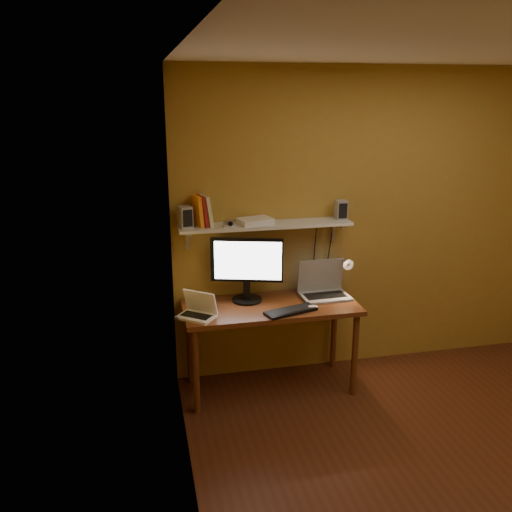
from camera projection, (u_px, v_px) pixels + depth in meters
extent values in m
cube|color=#542815|center=(457.00, 472.00, 3.55)|extent=(3.40, 3.20, 0.02)
cube|color=silver|center=(512.00, 46.00, 2.80)|extent=(3.40, 3.20, 0.02)
cube|color=#A88A33|center=(369.00, 223.00, 4.68)|extent=(3.40, 0.02, 2.60)
cube|color=#A88A33|center=(189.00, 308.00, 2.82)|extent=(0.02, 3.20, 2.60)
cube|color=brown|center=(271.00, 307.00, 4.34)|extent=(1.40, 0.60, 0.04)
cylinder|color=brown|center=(196.00, 372.00, 4.09)|extent=(0.05, 0.05, 0.71)
cylinder|color=brown|center=(355.00, 355.00, 4.36)|extent=(0.05, 0.05, 0.71)
cylinder|color=brown|center=(190.00, 344.00, 4.54)|extent=(0.05, 0.05, 0.71)
cylinder|color=brown|center=(334.00, 330.00, 4.81)|extent=(0.05, 0.05, 0.71)
cube|color=silver|center=(266.00, 225.00, 4.34)|extent=(1.40, 0.25, 0.02)
cube|color=silver|center=(187.00, 238.00, 4.34)|extent=(0.03, 0.03, 0.18)
cube|color=silver|center=(334.00, 230.00, 4.60)|extent=(0.03, 0.03, 0.18)
cylinder|color=black|center=(247.00, 300.00, 4.42)|extent=(0.30, 0.30, 0.02)
cube|color=black|center=(247.00, 289.00, 4.39)|extent=(0.07, 0.06, 0.18)
cube|color=black|center=(247.00, 260.00, 4.32)|extent=(0.57, 0.19, 0.36)
cube|color=white|center=(247.00, 261.00, 4.30)|extent=(0.52, 0.15, 0.31)
cube|color=#999BA1|center=(325.00, 296.00, 4.48)|extent=(0.40, 0.29, 0.02)
cube|color=black|center=(325.00, 295.00, 4.48)|extent=(0.34, 0.16, 0.00)
cube|color=#999BA1|center=(321.00, 275.00, 4.56)|extent=(0.40, 0.05, 0.28)
cube|color=#172148|center=(321.00, 275.00, 4.56)|extent=(0.35, 0.04, 0.23)
cube|color=white|center=(196.00, 317.00, 4.08)|extent=(0.32, 0.31, 0.02)
cube|color=black|center=(196.00, 315.00, 4.08)|extent=(0.24, 0.22, 0.00)
cube|color=white|center=(200.00, 302.00, 4.11)|extent=(0.25, 0.22, 0.18)
cube|color=black|center=(200.00, 302.00, 4.11)|extent=(0.22, 0.18, 0.15)
cube|color=black|center=(291.00, 311.00, 4.18)|extent=(0.44, 0.25, 0.02)
ellipsoid|color=white|center=(312.00, 307.00, 4.24)|extent=(0.09, 0.06, 0.03)
cube|color=silver|center=(338.00, 290.00, 4.70)|extent=(0.05, 0.06, 0.08)
cylinder|color=silver|center=(339.00, 273.00, 4.66)|extent=(0.02, 0.02, 0.28)
cylinder|color=silver|center=(343.00, 260.00, 4.54)|extent=(0.01, 0.16, 0.01)
cone|color=silver|center=(346.00, 263.00, 4.47)|extent=(0.09, 0.09, 0.09)
sphere|color=#FFE0A5|center=(347.00, 264.00, 4.45)|extent=(0.04, 0.04, 0.04)
cube|color=#999BA1|center=(185.00, 217.00, 4.17)|extent=(0.12, 0.12, 0.17)
cube|color=#999BA1|center=(341.00, 210.00, 4.46)|extent=(0.09, 0.09, 0.16)
cube|color=orange|center=(198.00, 211.00, 4.20)|extent=(0.09, 0.17, 0.24)
cube|color=maroon|center=(202.00, 211.00, 4.21)|extent=(0.09, 0.17, 0.24)
cube|color=beige|center=(206.00, 211.00, 4.22)|extent=(0.10, 0.18, 0.24)
cube|color=silver|center=(229.00, 223.00, 4.21)|extent=(0.11, 0.05, 0.06)
cylinder|color=black|center=(230.00, 224.00, 4.20)|extent=(0.04, 0.03, 0.04)
cube|color=white|center=(255.00, 221.00, 4.32)|extent=(0.30, 0.24, 0.04)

